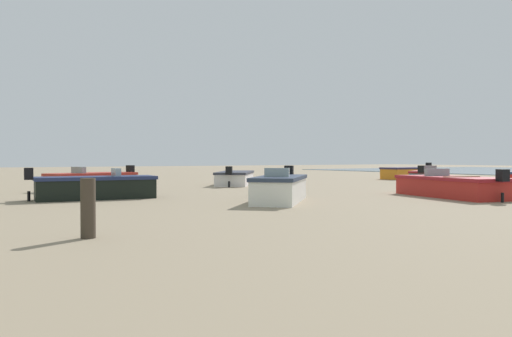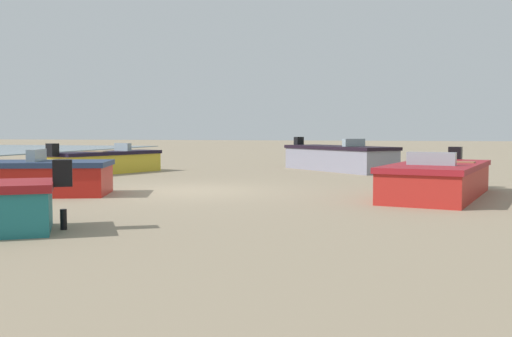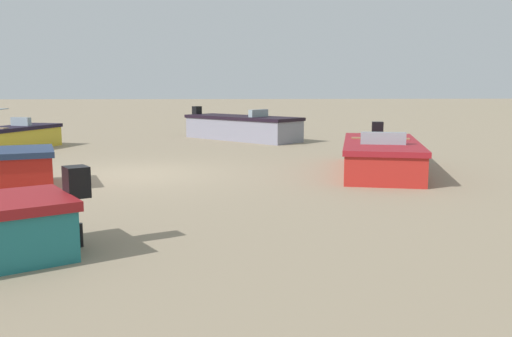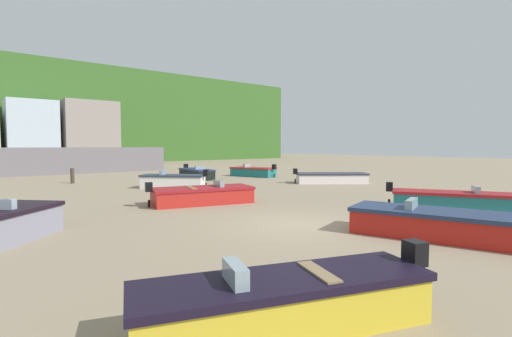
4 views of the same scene
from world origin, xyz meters
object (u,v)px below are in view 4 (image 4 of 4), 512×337
(boat_white_0, at_px, (173,181))
(boat_white_4, at_px, (331,178))
(boat_red_2, at_px, (444,224))
(boat_teal_6, at_px, (253,172))
(boat_red_1, at_px, (202,195))
(boat_yellow_5, at_px, (286,302))
(boat_teal_9, at_px, (453,200))
(mooring_post_near_water, at_px, (72,176))
(boat_black_7, at_px, (196,174))

(boat_white_0, height_order, boat_white_4, boat_white_0)
(boat_red_2, xyz_separation_m, boat_white_4, (9.79, 12.27, -0.04))
(boat_teal_6, bearing_deg, boat_white_0, -177.27)
(boat_red_2, distance_m, boat_teal_6, 22.07)
(boat_white_4, bearing_deg, boat_red_1, -41.85)
(boat_white_4, bearing_deg, boat_white_0, -75.24)
(boat_red_1, distance_m, boat_yellow_5, 11.97)
(boat_red_2, bearing_deg, boat_white_4, 32.87)
(boat_teal_6, relative_size, boat_teal_9, 0.89)
(boat_red_1, relative_size, boat_yellow_5, 1.06)
(boat_red_1, bearing_deg, mooring_post_near_water, -156.02)
(boat_red_2, bearing_deg, boat_red_1, 83.64)
(boat_yellow_5, distance_m, boat_teal_6, 26.58)
(boat_white_0, bearing_deg, boat_red_1, -150.90)
(boat_black_7, distance_m, boat_teal_9, 19.31)
(boat_teal_6, distance_m, mooring_post_near_water, 13.99)
(boat_red_2, bearing_deg, boat_teal_9, 2.40)
(boat_white_4, relative_size, boat_teal_9, 1.03)
(boat_black_7, bearing_deg, boat_teal_6, 172.91)
(boat_teal_6, bearing_deg, boat_white_4, -103.15)
(boat_white_0, xyz_separation_m, boat_teal_6, (9.33, 3.79, -0.03))
(boat_white_0, bearing_deg, boat_black_7, 1.93)
(boat_black_7, relative_size, boat_teal_9, 0.92)
(boat_red_2, xyz_separation_m, mooring_post_near_water, (-4.64, 23.55, 0.13))
(boat_teal_9, xyz_separation_m, mooring_post_near_water, (-9.83, 21.56, 0.15))
(boat_red_1, relative_size, boat_teal_9, 1.03)
(mooring_post_near_water, bearing_deg, boat_teal_9, -65.49)
(boat_red_2, relative_size, boat_white_4, 1.08)
(boat_red_1, bearing_deg, boat_teal_9, 56.42)
(boat_black_7, xyz_separation_m, mooring_post_near_water, (-8.63, 2.29, 0.12))
(boat_yellow_5, height_order, boat_black_7, boat_black_7)
(boat_white_4, xyz_separation_m, boat_black_7, (-5.81, 8.98, 0.04))
(boat_red_2, distance_m, boat_yellow_5, 7.19)
(boat_teal_6, height_order, mooring_post_near_water, boat_teal_6)
(boat_teal_6, bearing_deg, boat_red_1, -156.38)
(boat_red_2, relative_size, boat_teal_9, 1.12)
(boat_yellow_5, height_order, mooring_post_near_water, boat_yellow_5)
(boat_white_4, height_order, boat_black_7, boat_black_7)
(boat_white_0, xyz_separation_m, boat_yellow_5, (-6.72, -17.40, -0.03))
(boat_teal_9, bearing_deg, boat_red_2, -9.79)
(boat_yellow_5, bearing_deg, boat_teal_6, -17.99)
(boat_red_2, relative_size, boat_black_7, 1.22)
(boat_white_0, distance_m, boat_teal_6, 10.07)
(boat_red_1, xyz_separation_m, boat_yellow_5, (-4.99, -10.88, 0.01))
(boat_white_4, xyz_separation_m, boat_teal_9, (-4.61, -10.29, 0.02))
(boat_teal_6, relative_size, mooring_post_near_water, 3.98)
(boat_red_1, xyz_separation_m, boat_teal_6, (11.07, 10.31, 0.02))
(boat_teal_6, bearing_deg, boat_yellow_5, -146.49)
(boat_red_1, xyz_separation_m, mooring_post_near_water, (-2.51, 13.67, 0.14))
(boat_white_0, xyz_separation_m, boat_red_1, (-1.73, -6.52, -0.05))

